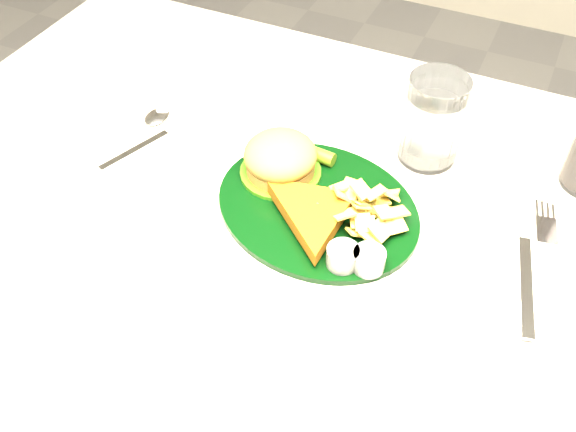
% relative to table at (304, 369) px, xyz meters
% --- Properties ---
extents(table, '(1.20, 0.80, 0.75)m').
position_rel_table_xyz_m(table, '(0.00, 0.00, 0.00)').
color(table, '#B0A99F').
rests_on(table, ground).
extents(dinner_plate, '(0.32, 0.29, 0.06)m').
position_rel_table_xyz_m(dinner_plate, '(0.00, 0.01, 0.41)').
color(dinner_plate, black).
rests_on(dinner_plate, table).
extents(water_glass, '(0.09, 0.09, 0.13)m').
position_rel_table_xyz_m(water_glass, '(0.10, 0.17, 0.44)').
color(water_glass, white).
rests_on(water_glass, table).
extents(fork_napkin, '(0.18, 0.22, 0.01)m').
position_rel_table_xyz_m(fork_napkin, '(0.27, 0.01, 0.38)').
color(fork_napkin, white).
rests_on(fork_napkin, table).
extents(spoon, '(0.09, 0.16, 0.01)m').
position_rel_table_xyz_m(spoon, '(-0.27, 0.01, 0.38)').
color(spoon, silver).
rests_on(spoon, table).
extents(ramekin, '(0.05, 0.05, 0.02)m').
position_rel_table_xyz_m(ramekin, '(-0.30, 0.13, 0.39)').
color(ramekin, white).
rests_on(ramekin, table).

